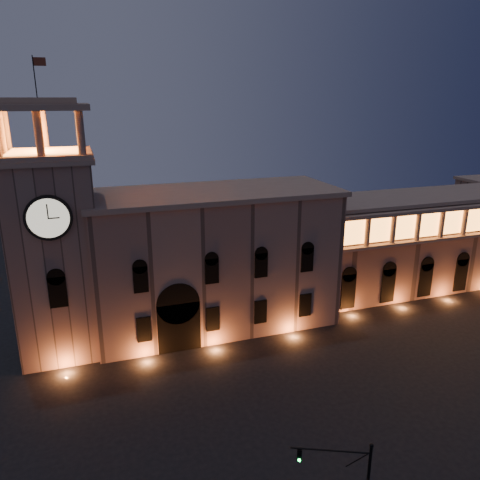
{
  "coord_description": "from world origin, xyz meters",
  "views": [
    {
      "loc": [
        -16.87,
        -32.17,
        28.48
      ],
      "look_at": [
        -0.6,
        16.0,
        12.86
      ],
      "focal_mm": 35.0,
      "sensor_mm": 36.0,
      "label": 1
    }
  ],
  "objects": [
    {
      "name": "colonnade_wing",
      "position": [
        32.0,
        23.92,
        7.33
      ],
      "size": [
        40.6,
        11.5,
        14.5
      ],
      "color": "#856255",
      "rests_on": "ground"
    },
    {
      "name": "ground",
      "position": [
        0.0,
        0.0,
        0.0
      ],
      "size": [
        160.0,
        160.0,
        0.0
      ],
      "primitive_type": "plane",
      "color": "black",
      "rests_on": "ground"
    },
    {
      "name": "clock_tower",
      "position": [
        -20.5,
        20.98,
        12.5
      ],
      "size": [
        9.8,
        9.8,
        32.4
      ],
      "color": "#8A685A",
      "rests_on": "ground"
    },
    {
      "name": "government_building",
      "position": [
        -2.08,
        21.93,
        8.77
      ],
      "size": [
        30.8,
        12.8,
        17.6
      ],
      "color": "#8A685A",
      "rests_on": "ground"
    }
  ]
}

